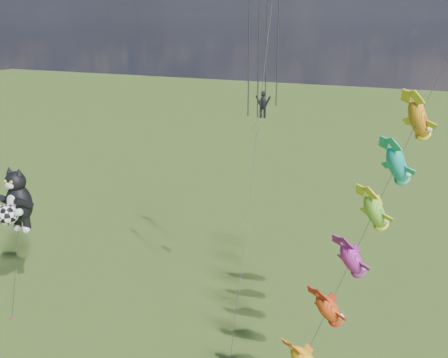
% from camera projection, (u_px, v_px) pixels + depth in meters
% --- Properties ---
extents(cat_kite_rig, '(2.47, 4.16, 11.48)m').
position_uv_depth(cat_kite_rig, '(16.00, 202.00, 38.45)').
color(cat_kite_rig, brown).
rests_on(cat_kite_rig, ground).
extents(fish_windsock_rig, '(7.12, 14.39, 20.22)m').
position_uv_depth(fish_windsock_rig, '(363.00, 235.00, 26.41)').
color(fish_windsock_rig, brown).
rests_on(fish_windsock_rig, ground).
extents(parafoil_rig, '(3.80, 17.29, 25.46)m').
position_uv_depth(parafoil_rig, '(263.00, 79.00, 32.14)').
color(parafoil_rig, brown).
rests_on(parafoil_rig, ground).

